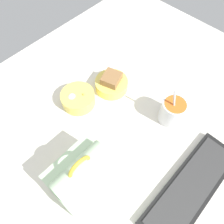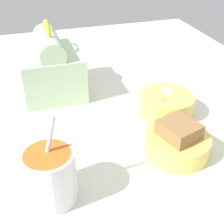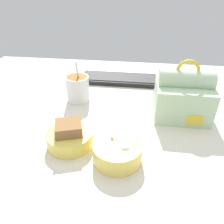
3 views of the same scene
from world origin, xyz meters
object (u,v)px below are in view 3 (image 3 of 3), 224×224
at_px(bento_bowl_sandwich, 70,136).
at_px(bento_bowl_snacks, 117,151).
at_px(lunch_bag, 183,96).
at_px(keyboard, 124,79).
at_px(soup_cup, 78,88).
at_px(computer_mouse, 182,83).

height_order(bento_bowl_sandwich, bento_bowl_snacks, bento_bowl_sandwich).
bearing_deg(lunch_bag, keyboard, 130.64).
bearing_deg(bento_bowl_snacks, soup_cup, 121.68).
height_order(bento_bowl_sandwich, computer_mouse, bento_bowl_sandwich).
relative_size(keyboard, lunch_bag, 1.99).
xyz_separation_m(lunch_bag, computer_mouse, (0.03, 0.22, -0.05)).
distance_m(soup_cup, bento_bowl_sandwich, 0.25).
xyz_separation_m(keyboard, lunch_bag, (0.20, -0.24, 0.06)).
relative_size(bento_bowl_sandwich, bento_bowl_snacks, 1.02).
xyz_separation_m(lunch_bag, bento_bowl_snacks, (-0.18, -0.23, -0.04)).
height_order(lunch_bag, soup_cup, lunch_bag).
xyz_separation_m(lunch_bag, soup_cup, (-0.36, 0.05, -0.02)).
distance_m(bento_bowl_sandwich, computer_mouse, 0.54).
height_order(soup_cup, computer_mouse, soup_cup).
xyz_separation_m(keyboard, bento_bowl_snacks, (0.02, -0.47, 0.02)).
relative_size(lunch_bag, bento_bowl_sandwich, 1.51).
relative_size(keyboard, computer_mouse, 5.30).
relative_size(bento_bowl_sandwich, computer_mouse, 1.76).
distance_m(bento_bowl_snacks, computer_mouse, 0.50).
relative_size(bento_bowl_snacks, computer_mouse, 1.73).
xyz_separation_m(keyboard, bento_bowl_sandwich, (-0.11, -0.43, 0.02)).
xyz_separation_m(bento_bowl_sandwich, computer_mouse, (0.35, 0.41, -0.01)).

